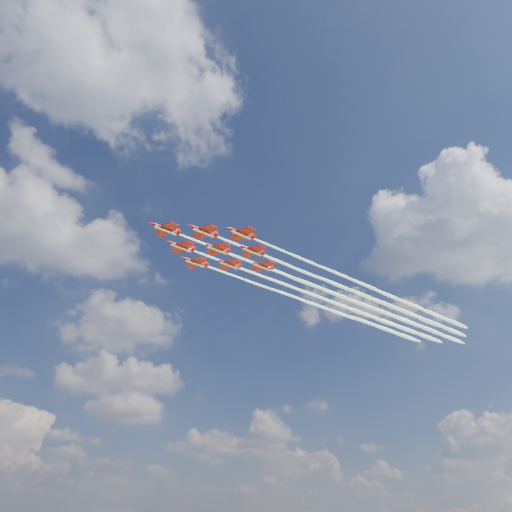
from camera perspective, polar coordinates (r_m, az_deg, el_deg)
name	(u,v)px	position (r m, az deg, el deg)	size (l,w,h in m)	color
jet_lead	(311,285)	(188.65, 6.34, -3.29)	(128.49, 41.19, 2.75)	#B40A0F
jet_row2_port	(341,286)	(191.45, 9.72, -3.43)	(128.49, 41.19, 2.75)	#B40A0F
jet_row2_starb	(317,296)	(199.07, 6.98, -4.61)	(128.49, 41.19, 2.75)	#B40A0F
jet_row3_port	(371,288)	(194.89, 12.99, -3.55)	(128.49, 41.19, 2.75)	#B40A0F
jet_row3_centre	(345,298)	(201.98, 10.17, -4.73)	(128.49, 41.19, 2.75)	#B40A0F
jet_row3_starb	(322,307)	(209.60, 7.55, -5.80)	(128.49, 41.19, 2.75)	#B40A0F
jet_row4_port	(373,299)	(205.50, 13.27, -4.82)	(128.49, 41.19, 2.75)	#B40A0F
jet_row4_starb	(349,308)	(212.61, 10.58, -5.89)	(128.49, 41.19, 2.75)	#B40A0F
jet_tail	(376,309)	(216.20, 13.53, -5.96)	(128.49, 41.19, 2.75)	#B40A0F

